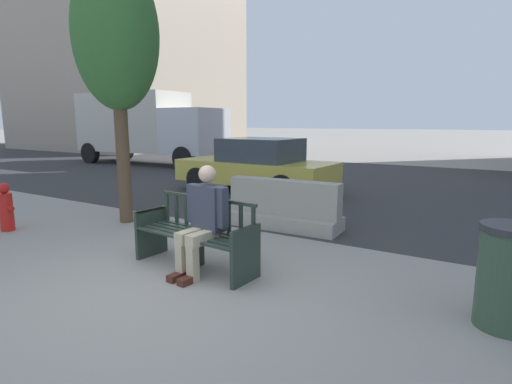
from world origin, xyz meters
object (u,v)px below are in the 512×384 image
street_tree (116,37)px  delivery_truck (147,125)px  car_taxi_near (257,166)px  fire_hydrant (6,208)px  jersey_barrier_centre (284,208)px  seated_person (203,217)px  street_bench (195,237)px  trash_bin (508,277)px

street_tree → delivery_truck: street_tree is taller
car_taxi_near → fire_hydrant: bearing=-106.9°
jersey_barrier_centre → street_tree: street_tree is taller
seated_person → street_tree: 4.00m
jersey_barrier_centre → delivery_truck: size_ratio=0.29×
jersey_barrier_centre → car_taxi_near: bearing=128.6°
jersey_barrier_centre → delivery_truck: bearing=147.3°
jersey_barrier_centre → car_taxi_near: (-2.27, 2.85, 0.35)m
street_bench → delivery_truck: bearing=138.7°
delivery_truck → jersey_barrier_centre: bearing=-32.7°
seated_person → jersey_barrier_centre: 2.41m
car_taxi_near → jersey_barrier_centre: bearing=-51.4°
seated_person → trash_bin: (3.14, 0.35, -0.21)m
trash_bin → fire_hydrant: (-7.20, -0.59, -0.09)m
street_bench → seated_person: 0.36m
seated_person → fire_hydrant: size_ratio=1.60×
jersey_barrier_centre → street_tree: (-2.68, -1.14, 2.92)m
street_bench → street_tree: street_tree is taller
street_tree → fire_hydrant: street_tree is taller
street_tree → trash_bin: street_tree is taller
delivery_truck → trash_bin: 15.80m
trash_bin → street_bench: bearing=-175.2°
trash_bin → street_tree: bearing=171.6°
seated_person → fire_hydrant: 4.08m
street_tree → fire_hydrant: size_ratio=5.61×
jersey_barrier_centre → street_tree: 4.12m
street_tree → fire_hydrant: 3.46m
delivery_truck → fire_hydrant: (6.09, -9.04, -1.30)m
street_tree → delivery_truck: size_ratio=0.67×
seated_person → jersey_barrier_centre: (-0.14, 2.38, -0.35)m
delivery_truck → fire_hydrant: 10.98m
jersey_barrier_centre → fire_hydrant: (-3.92, -2.61, 0.05)m
jersey_barrier_centre → fire_hydrant: jersey_barrier_centre is taller
street_tree → trash_bin: size_ratio=4.87×
car_taxi_near → delivery_truck: size_ratio=0.61×
trash_bin → jersey_barrier_centre: bearing=148.3°
car_taxi_near → street_bench: bearing=-66.8°
street_bench → trash_bin: 3.35m
street_tree → delivery_truck: (-7.33, 7.57, -1.57)m
street_bench → jersey_barrier_centre: street_bench is taller
street_bench → jersey_barrier_centre: 2.30m
street_tree → car_taxi_near: (0.41, 3.99, -2.57)m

